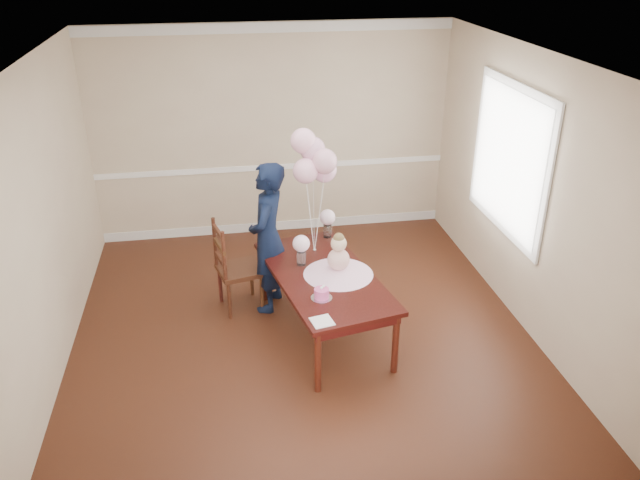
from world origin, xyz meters
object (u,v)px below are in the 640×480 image
(dining_chair_seat, at_px, (240,270))
(woman, at_px, (268,238))
(dining_table_top, at_px, (324,276))
(birthday_cake, at_px, (322,293))

(dining_chair_seat, xyz_separation_m, woman, (0.31, -0.03, 0.37))
(dining_table_top, bearing_deg, dining_chair_seat, 129.82)
(birthday_cake, bearing_deg, dining_chair_seat, 123.11)
(dining_chair_seat, relative_size, woman, 0.27)
(birthday_cake, relative_size, dining_chair_seat, 0.31)
(birthday_cake, height_order, dining_chair_seat, birthday_cake)
(woman, bearing_deg, birthday_cake, 39.76)
(dining_table_top, distance_m, woman, 0.79)
(birthday_cake, bearing_deg, dining_table_top, 77.43)
(dining_chair_seat, bearing_deg, dining_table_top, -52.76)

